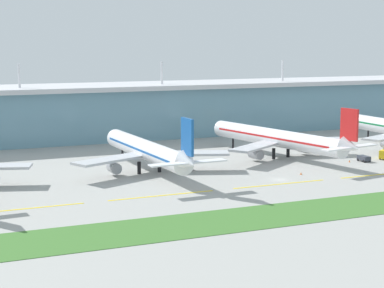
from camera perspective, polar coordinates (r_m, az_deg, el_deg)
name	(u,v)px	position (r m, az deg, el deg)	size (l,w,h in m)	color
ground_plane	(279,180)	(186.11, 7.56, -3.08)	(600.00, 600.00, 0.00)	#9E9E99
terminal_building	(157,109)	(272.16, -3.01, 3.04)	(288.00, 34.00, 30.47)	#6693A8
airliner_near_middle	(147,151)	(194.67, -3.88, -0.57)	(48.77, 65.38, 18.90)	white
airliner_far_middle	(278,138)	(220.90, 7.45, 0.49)	(47.82, 70.09, 18.90)	white
taxiway_stripe_west	(24,209)	(157.35, -14.31, -5.45)	(28.00, 0.70, 0.04)	yellow
taxiway_stripe_mid_west	(162,196)	(165.75, -2.60, -4.47)	(28.00, 0.70, 0.04)	yellow
taxiway_stripe_centre	(280,184)	(180.28, 7.58, -3.46)	(28.00, 0.70, 0.04)	yellow
taxiway_stripe_mid_east	(381,174)	(199.61, 16.00, -2.54)	(28.00, 0.70, 0.04)	yellow
grass_verge	(352,206)	(159.53, 13.64, -5.22)	(300.00, 18.00, 0.10)	#3D702D
pushback_tug	(364,158)	(219.58, 14.62, -1.19)	(2.57, 4.44, 1.85)	#333842
safety_cone_left_wingtip	(301,173)	(194.13, 9.39, -2.52)	(0.56, 0.56, 0.70)	orange
safety_cone_nose_front	(349,161)	(217.39, 13.44, -1.44)	(0.56, 0.56, 0.70)	orange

